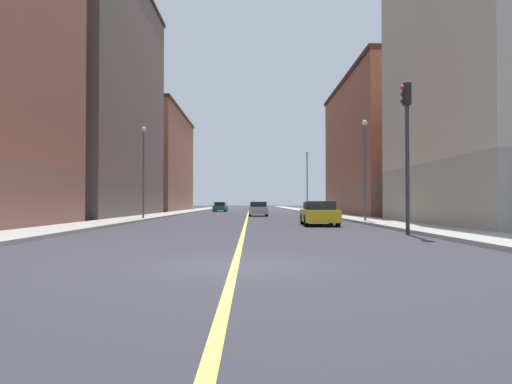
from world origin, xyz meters
TOP-DOWN VIEW (x-y plane):
  - ground_plane at (0.00, 0.00)m, footprint 400.00×400.00m
  - sidewalk_left at (8.53, 49.00)m, footprint 2.86×168.00m
  - sidewalk_right at (-8.53, 49.00)m, footprint 2.86×168.00m
  - lane_center_stripe at (0.00, 49.00)m, footprint 0.16×154.00m
  - building_left_near at (15.01, 16.69)m, footprint 10.39×16.71m
  - building_left_mid at (15.01, 39.95)m, footprint 10.39×23.57m
  - building_right_midblock at (-15.01, 34.29)m, footprint 10.39×24.26m
  - building_right_distant at (-15.01, 62.24)m, footprint 10.39×26.00m
  - traffic_light_left_near at (6.68, 9.35)m, footprint 0.40×0.32m
  - street_lamp_left_near at (7.70, 20.79)m, footprint 0.36×0.36m
  - street_lamp_right_near at (-7.70, 25.73)m, footprint 0.36×0.36m
  - street_lamp_left_far at (7.70, 52.72)m, footprint 0.36×0.36m
  - car_silver at (1.04, 36.23)m, footprint 1.83×4.16m
  - car_black at (1.20, 54.06)m, footprint 1.97×3.96m
  - car_yellow at (4.25, 17.42)m, footprint 2.05×4.37m
  - car_green at (-4.06, 58.39)m, footprint 1.93×4.59m

SIDE VIEW (x-z plane):
  - ground_plane at x=0.00m, z-range 0.00..0.00m
  - lane_center_stripe at x=0.00m, z-range 0.00..0.01m
  - sidewalk_left at x=8.53m, z-range 0.00..0.15m
  - sidewalk_right at x=-8.53m, z-range 0.00..0.15m
  - car_black at x=1.20m, z-range -0.01..1.31m
  - car_silver at x=1.04m, z-range -0.03..1.35m
  - car_green at x=-4.06m, z-range -0.02..1.35m
  - car_yellow at x=4.25m, z-range -0.02..1.36m
  - traffic_light_left_near at x=6.68m, z-range 0.90..7.08m
  - street_lamp_left_near at x=7.70m, z-range 0.89..7.40m
  - street_lamp_right_near at x=-7.70m, z-range 0.90..7.72m
  - street_lamp_left_far at x=7.70m, z-range 0.93..8.89m
  - building_left_mid at x=15.01m, z-range 0.01..14.17m
  - building_right_distant at x=-15.01m, z-range 0.01..14.90m
  - building_left_near at x=15.01m, z-range 0.01..20.71m
  - building_right_midblock at x=-15.01m, z-range 0.01..22.39m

